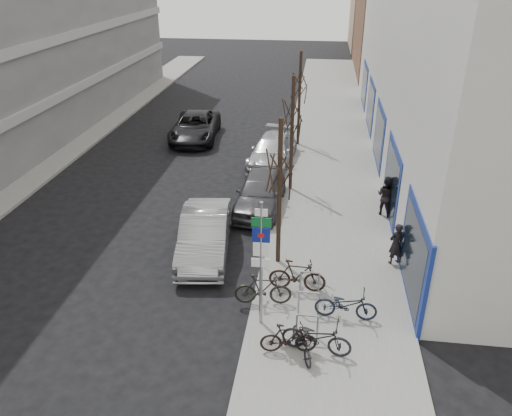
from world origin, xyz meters
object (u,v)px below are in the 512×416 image
(bike_near_right, at_px, (288,338))
(pedestrian_far, at_px, (386,195))
(tree_near, at_px, (280,159))
(bike_near_left, at_px, (302,340))
(highway_sign_pole, at_px, (261,258))
(bike_mid_curb, at_px, (346,302))
(bike_rack, at_px, (309,300))
(parked_car_front, at_px, (204,234))
(meter_front, at_px, (264,249))
(tree_far, at_px, (300,77))
(bike_far_inner, at_px, (297,275))
(parked_car_back, at_px, (273,151))
(tree_mid, at_px, (293,107))
(pedestrian_near, at_px, (396,244))
(meter_back, at_px, (287,145))
(bike_mid_inner, at_px, (263,289))
(lane_car, at_px, (195,127))
(parked_car_mid, at_px, (260,192))
(bike_far_curb, at_px, (317,334))
(meter_mid, at_px, (278,186))

(bike_near_right, distance_m, pedestrian_far, 9.63)
(tree_near, distance_m, bike_near_left, 5.93)
(highway_sign_pole, height_order, bike_mid_curb, highway_sign_pole)
(bike_rack, bearing_deg, parked_car_front, 140.22)
(meter_front, bearing_deg, tree_far, 88.09)
(highway_sign_pole, height_order, bike_near_left, highway_sign_pole)
(bike_near_left, height_order, bike_far_inner, bike_far_inner)
(meter_front, bearing_deg, parked_car_back, 94.09)
(tree_mid, relative_size, bike_far_inner, 2.89)
(tree_far, relative_size, pedestrian_far, 3.09)
(parked_car_front, xyz_separation_m, pedestrian_near, (6.96, -0.02, 0.13))
(meter_back, bearing_deg, meter_front, -90.00)
(tree_mid, xyz_separation_m, meter_back, (-0.45, 4.00, -3.19))
(tree_near, distance_m, bike_mid_inner, 4.26)
(meter_front, distance_m, parked_car_back, 10.51)
(tree_near, bearing_deg, meter_front, -131.99)
(tree_mid, relative_size, bike_near_right, 3.43)
(bike_far_inner, relative_size, lane_car, 0.33)
(parked_car_mid, bearing_deg, tree_far, 84.41)
(meter_back, height_order, lane_car, lane_car)
(tree_far, distance_m, bike_near_left, 18.05)
(bike_near_right, relative_size, bike_mid_curb, 0.85)
(bike_mid_curb, bearing_deg, bike_near_right, 138.97)
(bike_far_curb, distance_m, parked_car_mid, 9.41)
(meter_mid, height_order, pedestrian_far, pedestrian_far)
(bike_mid_curb, bearing_deg, parked_car_back, 17.63)
(pedestrian_far, bearing_deg, parked_car_back, -10.53)
(parked_car_front, bearing_deg, bike_far_inner, -38.19)
(parked_car_mid, relative_size, pedestrian_far, 2.68)
(parked_car_mid, height_order, pedestrian_far, pedestrian_far)
(tree_far, height_order, meter_mid, tree_far)
(meter_front, xyz_separation_m, parked_car_front, (-2.35, 0.93, -0.10))
(meter_back, bearing_deg, tree_mid, -83.58)
(parked_car_front, distance_m, pedestrian_far, 8.01)
(highway_sign_pole, height_order, parked_car_front, highway_sign_pole)
(parked_car_back, distance_m, lane_car, 6.25)
(meter_mid, distance_m, lane_car, 10.37)
(bike_near_right, xyz_separation_m, parked_car_back, (-1.91, 14.63, 0.11))
(bike_far_inner, bearing_deg, bike_mid_inner, 132.55)
(bike_rack, bearing_deg, pedestrian_far, 67.41)
(tree_far, xyz_separation_m, bike_mid_curb, (2.33, -15.94, -3.38))
(highway_sign_pole, height_order, pedestrian_far, highway_sign_pole)
(meter_back, bearing_deg, parked_car_front, -103.14)
(parked_car_back, height_order, pedestrian_near, pedestrian_near)
(bike_far_inner, xyz_separation_m, lane_car, (-7.13, 15.22, 0.06))
(parked_car_front, height_order, lane_car, parked_car_front)
(parked_car_front, bearing_deg, bike_far_curb, -56.72)
(tree_far, bearing_deg, tree_near, -90.00)
(tree_mid, xyz_separation_m, meter_mid, (-0.45, -1.50, -3.19))
(highway_sign_pole, relative_size, tree_near, 0.76)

